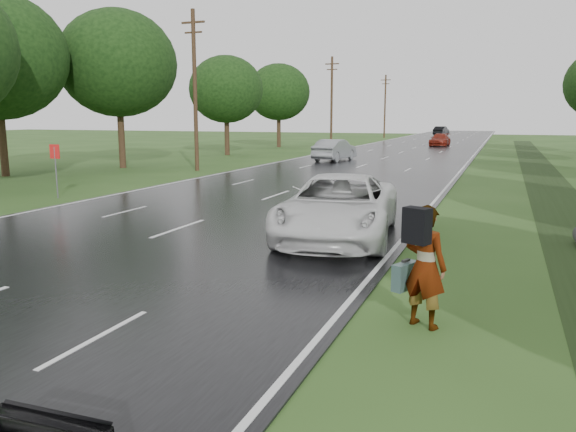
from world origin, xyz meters
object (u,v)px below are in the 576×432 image
Objects in this scene: road_sign at (55,160)px; silver_sedan at (335,150)px; pedestrian at (423,264)px; white_pickup at (338,207)px.

road_sign reaches higher than silver_sedan.
silver_sedan is (5.41, 23.65, -0.77)m from road_sign.
pedestrian reaches higher than silver_sedan.
white_pickup is (13.51, -3.58, -0.70)m from road_sign.
road_sign is at bearing 83.79° from silver_sedan.
white_pickup is (-3.16, 5.97, -0.13)m from pedestrian.
white_pickup is at bearing -38.42° from pedestrian.
silver_sedan is (-11.26, 33.20, -0.19)m from pedestrian.
road_sign is at bearing -6.11° from pedestrian.
pedestrian is at bearing 115.42° from silver_sedan.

